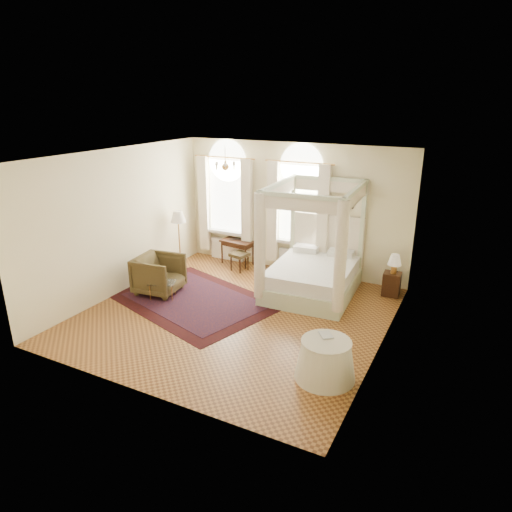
{
  "coord_description": "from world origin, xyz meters",
  "views": [
    {
      "loc": [
        4.33,
        -7.53,
        4.35
      ],
      "look_at": [
        0.27,
        0.4,
        1.23
      ],
      "focal_mm": 32.0,
      "sensor_mm": 36.0,
      "label": 1
    }
  ],
  "objects": [
    {
      "name": "oriental_rug",
      "position": [
        -1.18,
        0.18,
        0.01
      ],
      "size": [
        4.09,
        3.44,
        0.01
      ],
      "color": "#3A0E0E",
      "rests_on": "ground"
    },
    {
      "name": "chandelier",
      "position": [
        -0.9,
        1.2,
        2.91
      ],
      "size": [
        0.51,
        0.45,
        0.5
      ],
      "color": "#C18740",
      "rests_on": "room_walls"
    },
    {
      "name": "window_left",
      "position": [
        -1.9,
        2.87,
        1.49
      ],
      "size": [
        1.62,
        0.27,
        3.29
      ],
      "color": "silver",
      "rests_on": "room_walls"
    },
    {
      "name": "ground",
      "position": [
        0.0,
        0.0,
        0.0
      ],
      "size": [
        6.0,
        6.0,
        0.0
      ],
      "primitive_type": "plane",
      "color": "#A1682E",
      "rests_on": "ground"
    },
    {
      "name": "laptop",
      "position": [
        -1.58,
        2.77,
        0.68
      ],
      "size": [
        0.36,
        0.3,
        0.02
      ],
      "primitive_type": "imported",
      "rotation": [
        0.0,
        0.0,
        3.57
      ],
      "color": "black",
      "rests_on": "writing_desk"
    },
    {
      "name": "coffee_table",
      "position": [
        -1.89,
        -0.03,
        0.35
      ],
      "size": [
        0.68,
        0.6,
        0.39
      ],
      "color": "white",
      "rests_on": "ground"
    },
    {
      "name": "writing_desk",
      "position": [
        -1.47,
        2.7,
        0.57
      ],
      "size": [
        0.95,
        0.57,
        0.67
      ],
      "color": "#3A1F0F",
      "rests_on": "ground"
    },
    {
      "name": "floor_lamp",
      "position": [
        -2.7,
        1.76,
        1.33
      ],
      "size": [
        0.4,
        0.4,
        1.55
      ],
      "color": "#C18740",
      "rests_on": "ground"
    },
    {
      "name": "stool",
      "position": [
        -1.19,
        2.3,
        0.4
      ],
      "size": [
        0.5,
        0.5,
        0.48
      ],
      "color": "#4A3B20",
      "rests_on": "ground"
    },
    {
      "name": "book",
      "position": [
        2.28,
        -1.23,
        0.69
      ],
      "size": [
        0.3,
        0.32,
        0.02
      ],
      "primitive_type": "imported",
      "rotation": [
        0.0,
        0.0,
        0.66
      ],
      "color": "black",
      "rests_on": "side_table"
    },
    {
      "name": "wall_pictures",
      "position": [
        0.09,
        2.97,
        1.89
      ],
      "size": [
        2.54,
        0.03,
        0.39
      ],
      "color": "black",
      "rests_on": "room_walls"
    },
    {
      "name": "side_table",
      "position": [
        2.42,
        -1.33,
        0.33
      ],
      "size": [
        0.99,
        0.99,
        0.68
      ],
      "color": "white",
      "rests_on": "ground"
    },
    {
      "name": "canopy_bed",
      "position": [
        1.04,
        1.74,
        0.58
      ],
      "size": [
        2.08,
        2.49,
        2.56
      ],
      "color": "beige",
      "rests_on": "ground"
    },
    {
      "name": "room_walls",
      "position": [
        0.0,
        0.0,
        1.98
      ],
      "size": [
        6.0,
        6.0,
        6.0
      ],
      "color": "#FFF0C2",
      "rests_on": "ground"
    },
    {
      "name": "armchair",
      "position": [
        -2.15,
        0.19,
        0.45
      ],
      "size": [
        1.09,
        1.07,
        0.9
      ],
      "primitive_type": "imported",
      "rotation": [
        0.0,
        0.0,
        1.69
      ],
      "color": "#46391E",
      "rests_on": "ground"
    },
    {
      "name": "nightstand",
      "position": [
        2.7,
        2.5,
        0.28
      ],
      "size": [
        0.4,
        0.37,
        0.55
      ],
      "primitive_type": "cube",
      "rotation": [
        0.0,
        0.0,
        0.05
      ],
      "color": "#3A1F0F",
      "rests_on": "ground"
    },
    {
      "name": "window_right",
      "position": [
        0.2,
        2.87,
        1.49
      ],
      "size": [
        1.62,
        0.27,
        3.29
      ],
      "color": "silver",
      "rests_on": "room_walls"
    },
    {
      "name": "nightstand_lamp",
      "position": [
        2.72,
        2.48,
        0.85
      ],
      "size": [
        0.31,
        0.31,
        0.45
      ],
      "color": "#C18740",
      "rests_on": "nightstand"
    }
  ]
}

